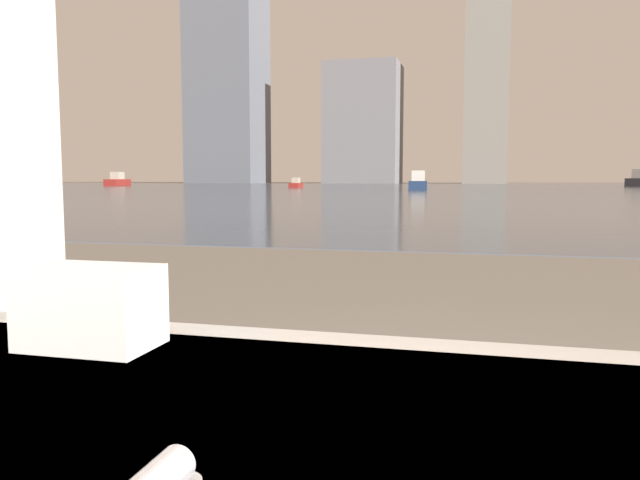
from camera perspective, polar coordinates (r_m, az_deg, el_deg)
towel_stack at (r=1.31m, az=-20.23°, el=-5.76°), size 0.25×0.16×0.16m
harbor_water at (r=62.34m, az=14.00°, el=4.65°), size 180.00×110.00×0.01m
harbor_boat_0 at (r=49.60m, az=8.97°, el=5.16°), size 1.68×4.10×1.50m
harbor_boat_1 at (r=84.67m, az=-18.03°, el=5.17°), size 2.21×4.84×1.75m
harbor_boat_3 at (r=61.43m, az=-2.21°, el=5.13°), size 1.11×2.71×0.99m
harbor_boat_5 at (r=80.70m, az=27.21°, el=4.88°), size 4.02×5.55×1.99m
skyline_tower_0 at (r=131.01m, az=-8.51°, el=17.28°), size 13.95×12.32×55.04m
skyline_tower_1 at (r=120.77m, az=4.01°, el=10.51°), size 13.65×11.67×22.42m
skyline_tower_2 at (r=120.95m, az=15.06°, el=17.34°), size 7.47×13.56×51.71m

